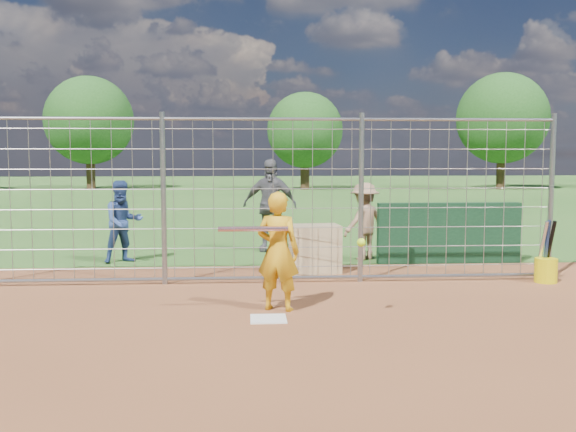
{
  "coord_description": "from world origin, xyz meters",
  "views": [
    {
      "loc": [
        -0.25,
        -7.71,
        1.97
      ],
      "look_at": [
        0.3,
        0.8,
        1.15
      ],
      "focal_mm": 40.0,
      "sensor_mm": 36.0,
      "label": 1
    }
  ],
  "objects": [
    {
      "name": "bystander_a",
      "position": [
        -2.5,
        4.06,
        0.75
      ],
      "size": [
        0.91,
        0.84,
        1.5
      ],
      "primitive_type": "imported",
      "rotation": [
        0.0,
        0.0,
        0.48
      ],
      "color": "navy",
      "rests_on": "ground"
    },
    {
      "name": "batter",
      "position": [
        0.14,
        0.27,
        0.76
      ],
      "size": [
        0.64,
        0.53,
        1.51
      ],
      "primitive_type": "imported",
      "rotation": [
        0.0,
        0.0,
        2.78
      ],
      "color": "orange",
      "rests_on": "ground"
    },
    {
      "name": "home_plate",
      "position": [
        0.0,
        -0.2,
        0.01
      ],
      "size": [
        0.43,
        0.43,
        0.02
      ],
      "primitive_type": "cube",
      "color": "silver",
      "rests_on": "ground"
    },
    {
      "name": "tree_line",
      "position": [
        3.13,
        28.13,
        3.71
      ],
      "size": [
        44.66,
        6.72,
        6.48
      ],
      "color": "#3F2B19",
      "rests_on": "ground"
    },
    {
      "name": "bystander_c",
      "position": [
        1.95,
        4.11,
        0.72
      ],
      "size": [
        1.07,
        0.96,
        1.44
      ],
      "primitive_type": "imported",
      "rotation": [
        0.0,
        0.0,
        3.73
      ],
      "color": "#956D51",
      "rests_on": "ground"
    },
    {
      "name": "dugout_wall",
      "position": [
        3.4,
        3.6,
        0.55
      ],
      "size": [
        2.6,
        0.2,
        1.1
      ],
      "primitive_type": "cube",
      "color": "#11381E",
      "rests_on": "ground"
    },
    {
      "name": "backstop_fence",
      "position": [
        0.0,
        2.0,
        1.26
      ],
      "size": [
        9.08,
        0.08,
        2.6
      ],
      "color": "gray",
      "rests_on": "ground"
    },
    {
      "name": "infield_dirt",
      "position": [
        0.0,
        -3.0,
        0.01
      ],
      "size": [
        18.0,
        18.0,
        0.0
      ],
      "primitive_type": "plane",
      "color": "brown",
      "rests_on": "ground"
    },
    {
      "name": "ground",
      "position": [
        0.0,
        0.0,
        0.0
      ],
      "size": [
        100.0,
        100.0,
        0.0
      ],
      "primitive_type": "plane",
      "color": "#2D591E",
      "rests_on": "ground"
    },
    {
      "name": "bystander_b",
      "position": [
        0.22,
        5.28,
        0.94
      ],
      "size": [
        1.18,
        0.7,
        1.88
      ],
      "primitive_type": "imported",
      "rotation": [
        0.0,
        0.0,
        -0.23
      ],
      "color": "#4F4F53",
      "rests_on": "ground"
    },
    {
      "name": "bucket_with_bats",
      "position": [
        4.34,
        1.76,
        0.25
      ],
      "size": [
        0.34,
        0.38,
        0.97
      ],
      "color": "yellow",
      "rests_on": "ground"
    },
    {
      "name": "equipment_bin",
      "position": [
        0.88,
        2.84,
        0.4
      ],
      "size": [
        0.86,
        0.63,
        0.8
      ],
      "primitive_type": "cube",
      "rotation": [
        0.0,
        0.0,
        0.11
      ],
      "color": "tan",
      "rests_on": "ground"
    },
    {
      "name": "equipment_in_play",
      "position": [
        0.14,
        0.02,
        1.03
      ],
      "size": [
        1.76,
        0.43,
        0.22
      ],
      "color": "silver",
      "rests_on": "ground"
    }
  ]
}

